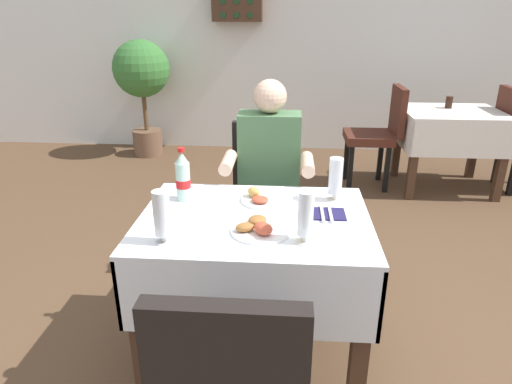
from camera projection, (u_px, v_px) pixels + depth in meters
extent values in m
plane|color=brown|center=(271.00, 361.00, 2.21)|extent=(11.00, 11.00, 0.00)
cube|color=white|center=(286.00, 22.00, 5.19)|extent=(11.00, 0.12, 2.99)
cube|color=white|center=(254.00, 219.00, 1.99)|extent=(1.03, 0.78, 0.02)
cube|color=white|center=(247.00, 302.00, 1.71)|extent=(1.03, 0.02, 0.32)
cube|color=white|center=(260.00, 217.00, 2.41)|extent=(1.03, 0.02, 0.32)
cube|color=white|center=(147.00, 249.00, 2.09)|extent=(0.02, 0.78, 0.32)
cube|color=white|center=(366.00, 256.00, 2.02)|extent=(0.02, 0.78, 0.32)
cube|color=#472D1E|center=(140.00, 332.00, 1.86)|extent=(0.07, 0.07, 0.74)
cube|color=#472D1E|center=(360.00, 342.00, 1.80)|extent=(0.07, 0.07, 0.74)
cube|color=#472D1E|center=(177.00, 253.00, 2.47)|extent=(0.07, 0.07, 0.74)
cube|color=#472D1E|center=(343.00, 259.00, 2.41)|extent=(0.07, 0.07, 0.74)
cube|color=black|center=(263.00, 209.00, 2.73)|extent=(0.44, 0.44, 0.08)
cube|color=black|center=(265.00, 156.00, 2.86)|extent=(0.42, 0.06, 0.44)
cube|color=black|center=(233.00, 260.00, 2.68)|extent=(0.04, 0.04, 0.45)
cube|color=black|center=(290.00, 262.00, 2.66)|extent=(0.04, 0.04, 0.45)
cube|color=black|center=(239.00, 234.00, 2.99)|extent=(0.04, 0.04, 0.45)
cube|color=black|center=(290.00, 235.00, 2.97)|extent=(0.04, 0.04, 0.45)
cube|color=black|center=(238.00, 381.00, 1.45)|extent=(0.44, 0.44, 0.08)
cube|color=black|center=(226.00, 378.00, 1.12)|extent=(0.42, 0.06, 0.44)
cylinder|color=#282D42|center=(253.00, 263.00, 2.64)|extent=(0.10, 0.10, 0.45)
cylinder|color=#282D42|center=(280.00, 264.00, 2.63)|extent=(0.10, 0.10, 0.45)
cube|color=#282D42|center=(268.00, 209.00, 2.68)|extent=(0.34, 0.36, 0.12)
cube|color=#4C754C|center=(269.00, 155.00, 2.64)|extent=(0.36, 0.20, 0.50)
sphere|color=beige|center=(270.00, 96.00, 2.51)|extent=(0.19, 0.19, 0.19)
cylinder|color=beige|center=(228.00, 162.00, 2.43)|extent=(0.07, 0.26, 0.07)
cylinder|color=beige|center=(307.00, 164.00, 2.40)|extent=(0.07, 0.26, 0.07)
cylinder|color=white|center=(261.00, 230.00, 1.85)|extent=(0.25, 0.25, 0.01)
ellipsoid|color=#99602D|center=(257.00, 220.00, 1.89)|extent=(0.10, 0.11, 0.03)
ellipsoid|color=#C14C33|center=(263.00, 229.00, 1.80)|extent=(0.11, 0.11, 0.05)
ellipsoid|color=#99602D|center=(245.00, 227.00, 1.83)|extent=(0.09, 0.08, 0.03)
cylinder|color=white|center=(267.00, 200.00, 2.16)|extent=(0.25, 0.25, 0.01)
ellipsoid|color=gold|center=(254.00, 192.00, 2.16)|extent=(0.08, 0.08, 0.05)
ellipsoid|color=#C14C33|center=(260.00, 199.00, 2.11)|extent=(0.11, 0.11, 0.03)
cylinder|color=white|center=(334.00, 200.00, 2.17)|extent=(0.07, 0.07, 0.01)
cylinder|color=white|center=(334.00, 196.00, 2.16)|extent=(0.02, 0.02, 0.03)
cylinder|color=white|center=(336.00, 176.00, 2.12)|extent=(0.07, 0.07, 0.18)
cylinder|color=#C68928|center=(335.00, 179.00, 2.13)|extent=(0.06, 0.06, 0.14)
cylinder|color=white|center=(164.00, 242.00, 1.77)|extent=(0.07, 0.07, 0.01)
cylinder|color=white|center=(164.00, 238.00, 1.76)|extent=(0.02, 0.02, 0.03)
cylinder|color=white|center=(162.00, 213.00, 1.72)|extent=(0.07, 0.07, 0.18)
cylinder|color=black|center=(163.00, 227.00, 1.74)|extent=(0.06, 0.06, 0.07)
cylinder|color=white|center=(304.00, 242.00, 1.77)|extent=(0.07, 0.07, 0.01)
cylinder|color=white|center=(304.00, 238.00, 1.76)|extent=(0.02, 0.02, 0.03)
cylinder|color=white|center=(306.00, 213.00, 1.72)|extent=(0.06, 0.06, 0.18)
cylinder|color=gold|center=(305.00, 224.00, 1.74)|extent=(0.06, 0.06, 0.09)
cylinder|color=silver|center=(183.00, 181.00, 2.14)|extent=(0.07, 0.07, 0.19)
cylinder|color=red|center=(183.00, 183.00, 2.15)|extent=(0.07, 0.07, 0.04)
cone|color=silver|center=(182.00, 157.00, 2.10)|extent=(0.06, 0.06, 0.05)
cylinder|color=red|center=(181.00, 150.00, 2.08)|extent=(0.03, 0.03, 0.02)
cube|color=#231E4C|center=(326.00, 214.00, 2.01)|extent=(0.17, 0.13, 0.01)
cube|color=silver|center=(322.00, 212.00, 2.01)|extent=(0.02, 0.19, 0.01)
cube|color=silver|center=(330.00, 213.00, 2.01)|extent=(0.02, 0.19, 0.01)
cube|color=white|center=(453.00, 112.00, 4.13)|extent=(0.89, 0.76, 0.02)
cube|color=white|center=(464.00, 140.00, 3.85)|extent=(0.89, 0.02, 0.32)
cube|color=white|center=(438.00, 121.00, 4.54)|extent=(0.89, 0.02, 0.32)
cube|color=white|center=(402.00, 129.00, 4.23)|extent=(0.02, 0.76, 0.32)
cube|color=white|center=(498.00, 131.00, 4.17)|extent=(0.02, 0.76, 0.32)
cube|color=#472D1E|center=(413.00, 160.00, 4.01)|extent=(0.07, 0.07, 0.74)
cube|color=#472D1E|center=(502.00, 162.00, 3.95)|extent=(0.07, 0.07, 0.74)
cube|color=#472D1E|center=(398.00, 141.00, 4.60)|extent=(0.07, 0.07, 0.74)
cube|color=#472D1E|center=(475.00, 143.00, 4.55)|extent=(0.07, 0.07, 0.74)
cube|color=#4C2319|center=(368.00, 137.00, 4.28)|extent=(0.44, 0.44, 0.08)
cube|color=#4C2319|center=(398.00, 111.00, 4.17)|extent=(0.06, 0.42, 0.44)
cube|color=black|center=(346.00, 158.00, 4.55)|extent=(0.04, 0.04, 0.45)
cube|color=black|center=(350.00, 169.00, 4.23)|extent=(0.04, 0.04, 0.45)
cube|color=black|center=(380.00, 159.00, 4.53)|extent=(0.04, 0.04, 0.45)
cube|color=black|center=(387.00, 170.00, 4.21)|extent=(0.04, 0.04, 0.45)
cube|color=#4C2319|center=(508.00, 112.00, 4.10)|extent=(0.06, 0.42, 0.44)
cube|color=black|center=(498.00, 161.00, 4.45)|extent=(0.04, 0.04, 0.45)
cylinder|color=black|center=(449.00, 102.00, 4.22)|extent=(0.06, 0.06, 0.11)
cylinder|color=brown|center=(148.00, 142.00, 5.37)|extent=(0.34, 0.34, 0.30)
cylinder|color=brown|center=(145.00, 111.00, 5.23)|extent=(0.05, 0.05, 0.45)
sphere|color=#387533|center=(141.00, 69.00, 5.05)|extent=(0.64, 0.64, 0.64)
cube|color=#472D1E|center=(237.00, 2.00, 5.00)|extent=(0.56, 0.20, 0.42)
cylinder|color=#193D1E|center=(224.00, 15.00, 5.02)|extent=(0.06, 0.14, 0.06)
cylinder|color=#193D1E|center=(237.00, 15.00, 5.01)|extent=(0.06, 0.14, 0.06)
cylinder|color=#193D1E|center=(250.00, 15.00, 5.00)|extent=(0.06, 0.14, 0.06)
cylinder|color=#193D1E|center=(223.00, 1.00, 4.97)|extent=(0.06, 0.14, 0.06)
cylinder|color=#193D1E|center=(237.00, 1.00, 4.96)|extent=(0.06, 0.14, 0.06)
cylinder|color=#193D1E|center=(250.00, 1.00, 4.95)|extent=(0.06, 0.14, 0.06)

